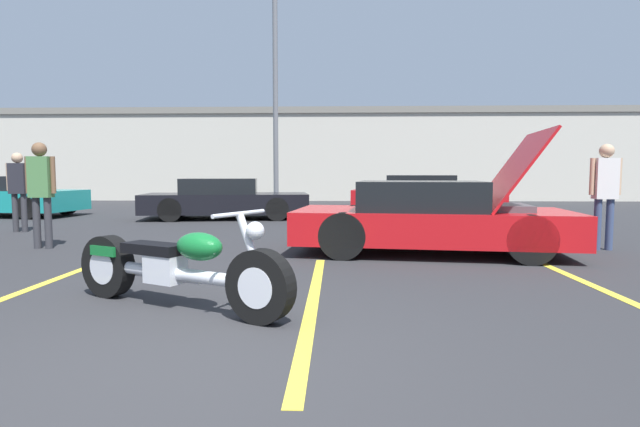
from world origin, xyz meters
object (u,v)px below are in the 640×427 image
object	(u,v)px
light_pole	(277,81)
parked_car_mid_row	(225,199)
spectator_far_lot	(41,185)
parked_car_left_row	(9,197)
parked_car_right_row	(426,198)
spectator_midground	(605,187)
show_car_hood_open	(431,217)
motorcycle	(176,268)
spectator_by_show_car	(18,185)

from	to	relation	value
light_pole	parked_car_mid_row	world-z (taller)	light_pole
spectator_far_lot	parked_car_left_row	bearing A→B (deg)	127.35
parked_car_right_row	parked_car_mid_row	distance (m)	5.69
spectator_far_lot	spectator_midground	bearing A→B (deg)	0.93
spectator_midground	parked_car_right_row	bearing A→B (deg)	109.33
show_car_hood_open	spectator_midground	size ratio (longest dim) A/B	2.54
parked_car_mid_row	spectator_far_lot	distance (m)	6.09
motorcycle	spectator_far_lot	xyz separation A→B (m)	(-3.52, 3.70, 0.70)
spectator_midground	show_car_hood_open	bearing A→B (deg)	-171.97
motorcycle	show_car_hood_open	distance (m)	4.60
show_car_hood_open	spectator_midground	bearing A→B (deg)	15.17
parked_car_left_row	motorcycle	bearing A→B (deg)	-43.99
spectator_midground	motorcycle	bearing A→B (deg)	-147.25
show_car_hood_open	spectator_midground	xyz separation A→B (m)	(2.95, 0.42, 0.49)
parked_car_right_row	parked_car_left_row	bearing A→B (deg)	-173.58
motorcycle	show_car_hood_open	world-z (taller)	show_car_hood_open
parked_car_left_row	spectator_by_show_car	distance (m)	4.95
show_car_hood_open	spectator_far_lot	bearing A→B (deg)	-175.14
spectator_by_show_car	parked_car_mid_row	bearing A→B (deg)	42.01
parked_car_right_row	spectator_far_lot	distance (m)	9.51
motorcycle	parked_car_left_row	distance (m)	13.08
parked_car_mid_row	spectator_midground	world-z (taller)	spectator_midground
show_car_hood_open	spectator_by_show_car	size ratio (longest dim) A/B	2.59
parked_car_right_row	spectator_by_show_car	world-z (taller)	spectator_by_show_car
motorcycle	show_car_hood_open	bearing A→B (deg)	75.28
parked_car_mid_row	parked_car_left_row	distance (m)	6.72
light_pole	motorcycle	distance (m)	13.90
light_pole	show_car_hood_open	distance (m)	11.19
spectator_by_show_car	spectator_midground	bearing A→B (deg)	-10.96
light_pole	spectator_midground	world-z (taller)	light_pole
parked_car_right_row	spectator_by_show_car	size ratio (longest dim) A/B	2.48
parked_car_right_row	show_car_hood_open	bearing A→B (deg)	-90.10
light_pole	spectator_by_show_car	bearing A→B (deg)	-124.15
light_pole	parked_car_mid_row	distance (m)	5.60
parked_car_mid_row	motorcycle	bearing A→B (deg)	-87.77
show_car_hood_open	spectator_far_lot	distance (m)	6.59
show_car_hood_open	parked_car_right_row	bearing A→B (deg)	87.98
show_car_hood_open	spectator_far_lot	size ratio (longest dim) A/B	2.49
motorcycle	parked_car_right_row	world-z (taller)	parked_car_right_row
parked_car_right_row	spectator_far_lot	world-z (taller)	spectator_far_lot
motorcycle	spectator_by_show_car	distance (m)	8.19
parked_car_right_row	parked_car_mid_row	size ratio (longest dim) A/B	0.90
spectator_midground	spectator_far_lot	world-z (taller)	spectator_far_lot
show_car_hood_open	parked_car_mid_row	bearing A→B (deg)	135.10
motorcycle	parked_car_mid_row	xyz separation A→B (m)	(-1.67, 9.49, 0.16)
show_car_hood_open	light_pole	bearing A→B (deg)	117.50
motorcycle	parked_car_left_row	xyz separation A→B (m)	(-8.36, 10.06, 0.19)
light_pole	parked_car_right_row	world-z (taller)	light_pole
light_pole	spectator_far_lot	world-z (taller)	light_pole
motorcycle	spectator_midground	size ratio (longest dim) A/B	1.34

